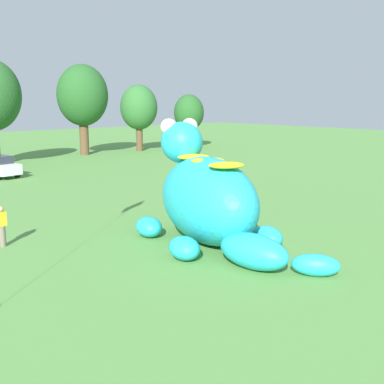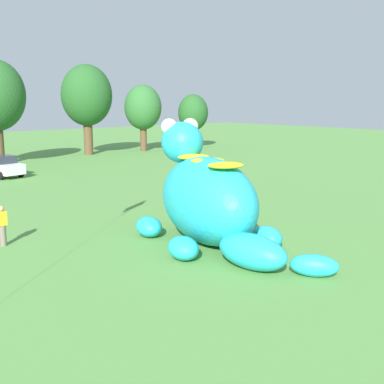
# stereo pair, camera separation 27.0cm
# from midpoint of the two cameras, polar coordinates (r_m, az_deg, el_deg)

# --- Properties ---
(ground_plane) EXTENTS (160.00, 160.00, 0.00)m
(ground_plane) POSITION_cam_midpoint_polar(r_m,az_deg,el_deg) (21.18, 4.88, -5.92)
(ground_plane) COLOR #568E42
(giant_inflatable_creature) EXTENTS (6.34, 10.42, 5.17)m
(giant_inflatable_creature) POSITION_cam_midpoint_polar(r_m,az_deg,el_deg) (20.87, 2.23, -0.78)
(giant_inflatable_creature) COLOR #23B2C6
(giant_inflatable_creature) RESTS_ON ground
(car_white) EXTENTS (2.49, 4.34, 1.72)m
(car_white) POSITION_cam_midpoint_polar(r_m,az_deg,el_deg) (41.55, -21.04, 2.81)
(car_white) COLOR white
(car_white) RESTS_ON ground
(tree_centre_right) EXTENTS (5.53, 5.53, 9.81)m
(tree_centre_right) POSITION_cam_midpoint_polar(r_m,az_deg,el_deg) (55.68, -11.98, 10.85)
(tree_centre_right) COLOR brown
(tree_centre_right) RESTS_ON ground
(tree_mid_right) EXTENTS (4.37, 4.37, 7.76)m
(tree_mid_right) POSITION_cam_midpoint_polar(r_m,az_deg,el_deg) (58.88, -5.58, 9.70)
(tree_mid_right) COLOR brown
(tree_mid_right) RESTS_ON ground
(tree_right) EXTENTS (3.76, 3.76, 6.68)m
(tree_right) POSITION_cam_midpoint_polar(r_m,az_deg,el_deg) (62.43, 0.25, 9.16)
(tree_right) COLOR brown
(tree_right) RESTS_ON ground
(spectator_near_inflatable) EXTENTS (0.38, 0.26, 1.71)m
(spectator_near_inflatable) POSITION_cam_midpoint_polar(r_m,az_deg,el_deg) (21.93, -20.81, -3.71)
(spectator_near_inflatable) COLOR #726656
(spectator_near_inflatable) RESTS_ON ground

